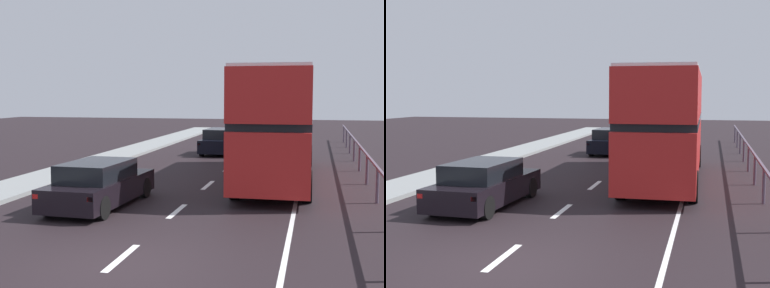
{
  "view_description": "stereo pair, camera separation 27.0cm",
  "coord_description": "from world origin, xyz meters",
  "views": [
    {
      "loc": [
        3.81,
        -9.75,
        3.34
      ],
      "look_at": [
        -0.07,
        7.01,
        1.72
      ],
      "focal_mm": 50.3,
      "sensor_mm": 36.0,
      "label": 1
    },
    {
      "loc": [
        4.08,
        -9.68,
        3.34
      ],
      "look_at": [
        -0.07,
        7.01,
        1.72
      ],
      "focal_mm": 50.3,
      "sensor_mm": 36.0,
      "label": 2
    }
  ],
  "objects": [
    {
      "name": "ground_plane",
      "position": [
        0.0,
        0.0,
        -0.05
      ],
      "size": [
        75.18,
        120.0,
        0.1
      ],
      "primitive_type": "cube",
      "color": "black"
    },
    {
      "name": "lane_paint_markings",
      "position": [
        2.1,
        8.31,
        0.0
      ],
      "size": [
        3.39,
        46.0,
        0.01
      ],
      "color": "silver",
      "rests_on": "ground"
    },
    {
      "name": "bridge_side_railing",
      "position": [
        5.67,
        9.0,
        0.9
      ],
      "size": [
        0.1,
        42.0,
        1.12
      ],
      "color": "#56485A",
      "rests_on": "ground"
    },
    {
      "name": "double_decker_bus_red",
      "position": [
        2.43,
        10.99,
        2.26
      ],
      "size": [
        2.62,
        11.3,
        4.21
      ],
      "rotation": [
        0.0,
        0.0,
        0.01
      ],
      "color": "#AF1D1C",
      "rests_on": "ground"
    },
    {
      "name": "hatchback_car_near",
      "position": [
        -2.4,
        4.93,
        0.66
      ],
      "size": [
        1.95,
        4.67,
        1.36
      ],
      "rotation": [
        0.0,
        0.0,
        -0.04
      ],
      "color": "black",
      "rests_on": "ground"
    },
    {
      "name": "sedan_car_ahead",
      "position": [
        -1.31,
        19.59,
        0.67
      ],
      "size": [
        1.88,
        4.36,
        1.4
      ],
      "rotation": [
        0.0,
        0.0,
        -0.04
      ],
      "color": "black",
      "rests_on": "ground"
    }
  ]
}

